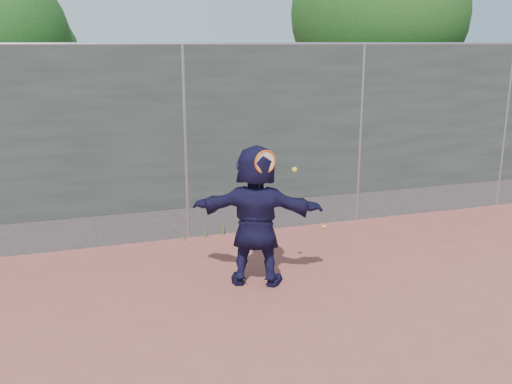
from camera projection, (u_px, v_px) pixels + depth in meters
name	position (u px, v px, depth m)	size (l,w,h in m)	color
ground	(257.00, 343.00, 5.91)	(80.00, 80.00, 0.00)	#9E4C42
player	(256.00, 215.00, 7.19)	(1.69, 0.54, 1.82)	#161336
ball_ground	(324.00, 227.00, 9.54)	(0.07, 0.07, 0.07)	#CED32F
fence	(185.00, 140.00, 8.73)	(20.00, 0.06, 3.03)	#38423D
swing_action	(268.00, 164.00, 6.86)	(0.57, 0.13, 0.51)	#CD4D13
tree_right	(385.00, 19.00, 11.72)	(3.78, 3.60, 5.39)	#382314
weed_clump	(208.00, 230.00, 9.08)	(0.68, 0.07, 0.30)	#387226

